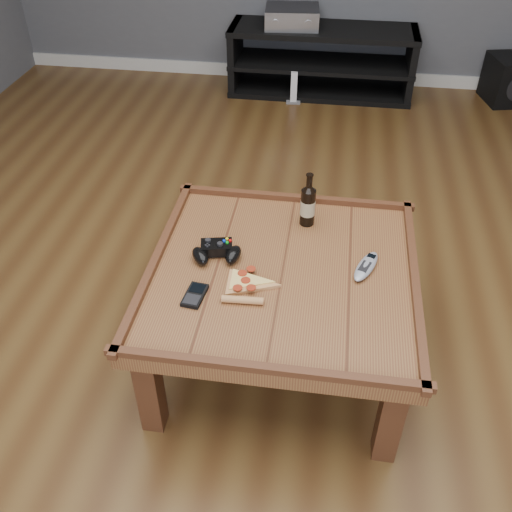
# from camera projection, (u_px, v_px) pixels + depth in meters

# --- Properties ---
(ground) EXTENTS (6.00, 6.00, 0.00)m
(ground) POSITION_uv_depth(u_px,v_px,m) (279.00, 351.00, 2.42)
(ground) COLOR #482C14
(ground) RESTS_ON ground
(baseboard) EXTENTS (5.00, 0.02, 0.10)m
(baseboard) POSITION_uv_depth(u_px,v_px,m) (321.00, 75.00, 4.69)
(baseboard) COLOR silver
(baseboard) RESTS_ON ground
(coffee_table) EXTENTS (1.03, 1.03, 0.48)m
(coffee_table) POSITION_uv_depth(u_px,v_px,m) (282.00, 282.00, 2.18)
(coffee_table) COLOR brown
(coffee_table) RESTS_ON ground
(media_console) EXTENTS (1.40, 0.45, 0.50)m
(media_console) POSITION_uv_depth(u_px,v_px,m) (321.00, 61.00, 4.38)
(media_console) COLOR black
(media_console) RESTS_ON ground
(beer_bottle) EXTENTS (0.06, 0.06, 0.24)m
(beer_bottle) POSITION_uv_depth(u_px,v_px,m) (308.00, 204.00, 2.32)
(beer_bottle) COLOR black
(beer_bottle) RESTS_ON coffee_table
(game_controller) EXTENTS (0.21, 0.16, 0.06)m
(game_controller) POSITION_uv_depth(u_px,v_px,m) (217.00, 252.00, 2.18)
(game_controller) COLOR black
(game_controller) RESTS_ON coffee_table
(pizza_slice) EXTENTS (0.18, 0.27, 0.03)m
(pizza_slice) POSITION_uv_depth(u_px,v_px,m) (245.00, 285.00, 2.06)
(pizza_slice) COLOR tan
(pizza_slice) RESTS_ON coffee_table
(smartphone) EXTENTS (0.08, 0.13, 0.02)m
(smartphone) POSITION_uv_depth(u_px,v_px,m) (195.00, 295.00, 2.02)
(smartphone) COLOR black
(smartphone) RESTS_ON coffee_table
(remote_control) EXTENTS (0.12, 0.20, 0.03)m
(remote_control) POSITION_uv_depth(u_px,v_px,m) (366.00, 266.00, 2.14)
(remote_control) COLOR #92959E
(remote_control) RESTS_ON coffee_table
(av_receiver) EXTENTS (0.42, 0.36, 0.14)m
(av_receiver) POSITION_uv_depth(u_px,v_px,m) (292.00, 17.00, 4.20)
(av_receiver) COLOR black
(av_receiver) RESTS_ON media_console
(subwoofer) EXTENTS (0.40, 0.40, 0.34)m
(subwoofer) POSITION_uv_depth(u_px,v_px,m) (511.00, 79.00, 4.30)
(subwoofer) COLOR black
(subwoofer) RESTS_ON ground
(game_console) EXTENTS (0.12, 0.20, 0.24)m
(game_console) POSITION_uv_depth(u_px,v_px,m) (294.00, 86.00, 4.36)
(game_console) COLOR slate
(game_console) RESTS_ON ground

